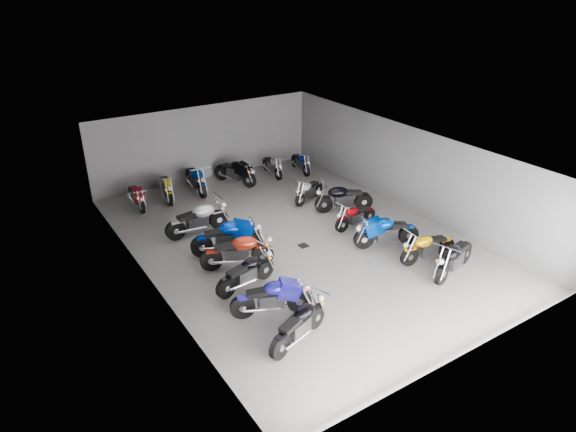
% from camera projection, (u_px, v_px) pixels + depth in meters
% --- Properties ---
extents(ground, '(14.00, 14.00, 0.00)m').
position_uv_depth(ground, '(295.00, 240.00, 17.48)').
color(ground, gray).
rests_on(ground, ground).
extents(wall_back, '(10.00, 0.10, 3.20)m').
position_uv_depth(wall_back, '(206.00, 142.00, 22.09)').
color(wall_back, slate).
rests_on(wall_back, ground).
extents(wall_left, '(0.10, 14.00, 3.20)m').
position_uv_depth(wall_left, '(147.00, 235.00, 14.34)').
color(wall_left, slate).
rests_on(wall_left, ground).
extents(wall_right, '(0.10, 14.00, 3.20)m').
position_uv_depth(wall_right, '(406.00, 168.00, 19.23)').
color(wall_right, slate).
rests_on(wall_right, ground).
extents(ceiling, '(10.00, 14.00, 0.04)m').
position_uv_depth(ceiling, '(296.00, 149.00, 16.09)').
color(ceiling, black).
rests_on(ceiling, wall_back).
extents(drain_grate, '(0.32, 0.32, 0.01)m').
position_uv_depth(drain_grate, '(303.00, 246.00, 17.10)').
color(drain_grate, black).
rests_on(drain_grate, ground).
extents(motorcycle_left_a, '(2.04, 0.83, 0.93)m').
position_uv_depth(motorcycle_left_a, '(299.00, 324.00, 12.50)').
color(motorcycle_left_a, black).
rests_on(motorcycle_left_a, ground).
extents(motorcycle_left_b, '(2.09, 0.95, 0.96)m').
position_uv_depth(motorcycle_left_b, '(272.00, 298.00, 13.48)').
color(motorcycle_left_b, black).
rests_on(motorcycle_left_b, ground).
extents(motorcycle_left_c, '(2.05, 0.56, 0.91)m').
position_uv_depth(motorcycle_left_c, '(246.00, 273.00, 14.66)').
color(motorcycle_left_c, black).
rests_on(motorcycle_left_c, ground).
extents(motorcycle_left_d, '(2.19, 0.95, 1.00)m').
position_uv_depth(motorcycle_left_d, '(238.00, 251.00, 15.65)').
color(motorcycle_left_d, black).
rests_on(motorcycle_left_d, ground).
extents(motorcycle_left_e, '(2.30, 0.82, 1.04)m').
position_uv_depth(motorcycle_left_e, '(228.00, 237.00, 16.45)').
color(motorcycle_left_e, black).
rests_on(motorcycle_left_e, ground).
extents(motorcycle_left_f, '(2.31, 0.45, 1.02)m').
position_uv_depth(motorcycle_left_f, '(198.00, 219.00, 17.65)').
color(motorcycle_left_f, black).
rests_on(motorcycle_left_f, ground).
extents(motorcycle_right_a, '(2.23, 0.79, 1.00)m').
position_uv_depth(motorcycle_right_a, '(454.00, 258.00, 15.32)').
color(motorcycle_right_a, black).
rests_on(motorcycle_right_a, ground).
extents(motorcycle_right_b, '(2.05, 0.47, 0.90)m').
position_uv_depth(motorcycle_right_b, '(428.00, 247.00, 16.02)').
color(motorcycle_right_b, black).
rests_on(motorcycle_right_b, ground).
extents(motorcycle_right_c, '(2.15, 0.95, 0.99)m').
position_uv_depth(motorcycle_right_c, '(386.00, 232.00, 16.85)').
color(motorcycle_right_c, black).
rests_on(motorcycle_right_c, ground).
extents(motorcycle_right_d, '(1.86, 0.39, 0.82)m').
position_uv_depth(motorcycle_right_d, '(355.00, 216.00, 18.15)').
color(motorcycle_right_d, black).
rests_on(motorcycle_right_d, ground).
extents(motorcycle_right_e, '(2.11, 1.03, 0.99)m').
position_uv_depth(motorcycle_right_e, '(343.00, 198.00, 19.33)').
color(motorcycle_right_e, black).
rests_on(motorcycle_right_e, ground).
extents(motorcycle_right_f, '(1.75, 0.86, 0.82)m').
position_uv_depth(motorcycle_right_f, '(309.00, 190.00, 20.24)').
color(motorcycle_right_f, black).
rests_on(motorcycle_right_f, ground).
extents(motorcycle_back_a, '(0.40, 1.95, 0.86)m').
position_uv_depth(motorcycle_back_a, '(136.00, 196.00, 19.69)').
color(motorcycle_back_a, black).
rests_on(motorcycle_back_a, ground).
extents(motorcycle_back_b, '(0.61, 2.08, 0.92)m').
position_uv_depth(motorcycle_back_b, '(167.00, 187.00, 20.40)').
color(motorcycle_back_b, black).
rests_on(motorcycle_back_b, ground).
extents(motorcycle_back_c, '(0.51, 2.30, 1.01)m').
position_uv_depth(motorcycle_back_c, '(196.00, 179.00, 21.07)').
color(motorcycle_back_c, black).
rests_on(motorcycle_back_c, ground).
extents(motorcycle_back_d, '(0.98, 2.09, 0.97)m').
position_uv_depth(motorcycle_back_d, '(235.00, 172.00, 21.84)').
color(motorcycle_back_d, black).
rests_on(motorcycle_back_d, ground).
extents(motorcycle_back_e, '(0.45, 1.91, 0.84)m').
position_uv_depth(motorcycle_back_e, '(272.00, 166.00, 22.77)').
color(motorcycle_back_e, black).
rests_on(motorcycle_back_e, ground).
extents(motorcycle_back_f, '(0.50, 1.87, 0.83)m').
position_uv_depth(motorcycle_back_f, '(301.00, 162.00, 23.19)').
color(motorcycle_back_f, black).
rests_on(motorcycle_back_f, ground).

